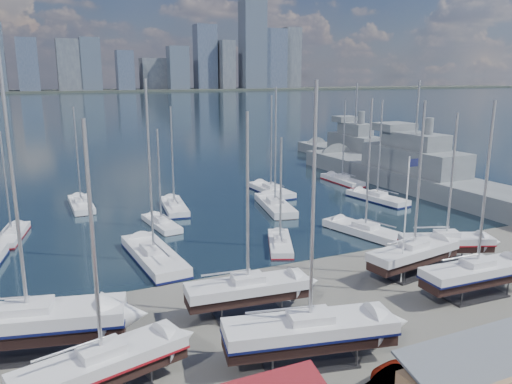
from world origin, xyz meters
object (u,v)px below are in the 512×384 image
sailboat_cradle_0 (29,323)px  naval_ship_east (412,178)px  flagpole (406,213)px  naval_ship_west (354,154)px

sailboat_cradle_0 → naval_ship_east: 62.89m
flagpole → sailboat_cradle_0: bearing=178.1°
naval_ship_east → flagpole: naval_ship_east is taller
sailboat_cradle_0 → naval_ship_west: bearing=53.6°
naval_ship_west → naval_ship_east: bearing=168.1°
naval_ship_east → naval_ship_west: 24.82m
sailboat_cradle_0 → naval_ship_east: (56.20, 28.21, -0.56)m
sailboat_cradle_0 → naval_ship_east: size_ratio=0.37×
naval_ship_west → sailboat_cradle_0: bearing=132.0°
sailboat_cradle_0 → naval_ship_west: (62.12, 52.32, -0.56)m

